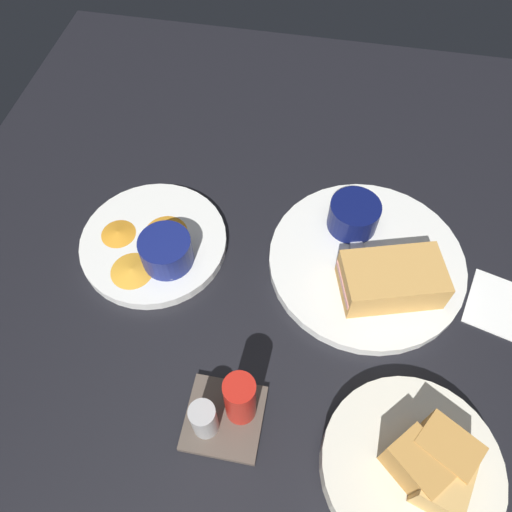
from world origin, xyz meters
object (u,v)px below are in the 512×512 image
Objects in this scene: sandwich_half_near at (392,280)px; spoon_by_dark_ramekin at (359,255)px; ramekin_light_gravy at (166,250)px; spoon_by_gravy_ramekin at (165,263)px; ramekin_dark_sauce at (354,215)px; bread_basket_rear at (416,467)px; plate_chips_companion at (153,244)px; condiment_caddy at (227,410)px; plate_sandwich_main at (366,262)px.

sandwich_half_near reaches higher than spoon_by_dark_ramekin.
sandwich_half_near is 1.49× the size of spoon_by_dark_ramekin.
spoon_by_dark_ramekin is 26.75cm from ramekin_light_gravy.
ramekin_dark_sauce is at bearing -154.72° from spoon_by_gravy_ramekin.
sandwich_half_near is at bearing -178.16° from ramekin_light_gravy.
bread_basket_rear is at bearing 99.66° from sandwich_half_near.
ramekin_light_gravy is at bearing 23.72° from ramekin_dark_sauce.
bread_basket_rear is at bearing 147.31° from plate_chips_companion.
ramekin_light_gravy is (-3.15, 2.63, 3.15)cm from plate_chips_companion.
plate_chips_companion is at bearing -32.69° from bread_basket_rear.
spoon_by_dark_ramekin is (-1.51, 5.46, -1.98)cm from ramekin_dark_sauce.
spoon_by_dark_ramekin is (4.18, -4.38, -2.04)cm from sandwich_half_near.
plate_sandwich_main is at bearing -120.72° from condiment_caddy.
condiment_caddy is (13.41, 24.68, 1.44)cm from spoon_by_dark_ramekin.
condiment_caddy reaches higher than bread_basket_rear.
plate_chips_companion is 2.94× the size of ramekin_light_gravy.
plate_sandwich_main is 2.89× the size of condiment_caddy.
bread_basket_rear reaches higher than sandwich_half_near.
condiment_caddy reaches higher than plate_chips_companion.
spoon_by_dark_ramekin is at bearing -73.34° from bread_basket_rear.
condiment_caddy is (-12.96, 18.40, 1.44)cm from spoon_by_gravy_ramekin.
plate_sandwich_main is at bearing -55.08° from sandwich_half_near.
plate_sandwich_main is 28.71cm from condiment_caddy.
spoon_by_dark_ramekin is 1.38× the size of ramekin_light_gravy.
ramekin_dark_sauce is 0.37× the size of bread_basket_rear.
ramekin_dark_sauce is 33.49cm from bread_basket_rear.
sandwich_half_near is at bearing 177.17° from plate_chips_companion.
ramekin_light_gravy is at bearing 1.84° from sandwich_half_near.
spoon_by_gravy_ramekin is (24.87, 11.75, -1.98)cm from ramekin_dark_sauce.
ramekin_light_gravy reaches higher than plate_sandwich_main.
ramekin_light_gravy is (24.62, 10.82, 0.00)cm from ramekin_dark_sauce.
plate_chips_companion is 4.74cm from spoon_by_gravy_ramekin.
ramekin_light_gravy is 2.20cm from spoon_by_gravy_ramekin.
condiment_caddy is at bearing 123.34° from ramekin_light_gravy.
spoon_by_gravy_ramekin is at bearing 3.57° from sandwich_half_near.
plate_chips_companion is (30.48, 2.63, 0.00)cm from plate_sandwich_main.
spoon_by_dark_ramekin and spoon_by_gravy_ramekin have the same top height.
condiment_caddy is (11.91, 30.14, -0.54)cm from ramekin_dark_sauce.
spoon_by_dark_ramekin reaches higher than plate_sandwich_main.
plate_chips_companion is (29.28, 2.73, -1.16)cm from spoon_by_dark_ramekin.
bread_basket_rear is (-6.77, 26.53, 1.70)cm from plate_sandwich_main.
ramekin_dark_sauce reaches higher than spoon_by_dark_ramekin.
condiment_caddy is at bearing 125.17° from spoon_by_gravy_ramekin.
ramekin_dark_sauce is 6.00cm from spoon_by_dark_ramekin.
spoon_by_gravy_ramekin is (26.38, 6.29, 0.00)cm from spoon_by_dark_ramekin.
ramekin_dark_sauce reaches higher than plate_chips_companion.
plate_sandwich_main is at bearing -175.07° from plate_chips_companion.
spoon_by_dark_ramekin is at bearing -174.68° from plate_chips_companion.
plate_sandwich_main is 1.67cm from spoon_by_dark_ramekin.
spoon_by_gravy_ramekin is at bearing 129.26° from plate_chips_companion.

